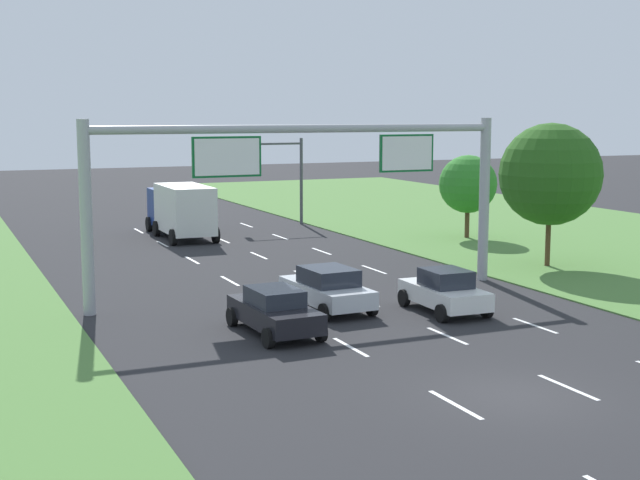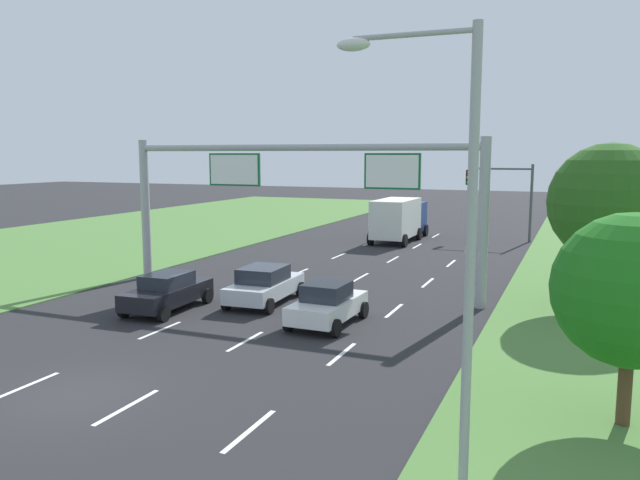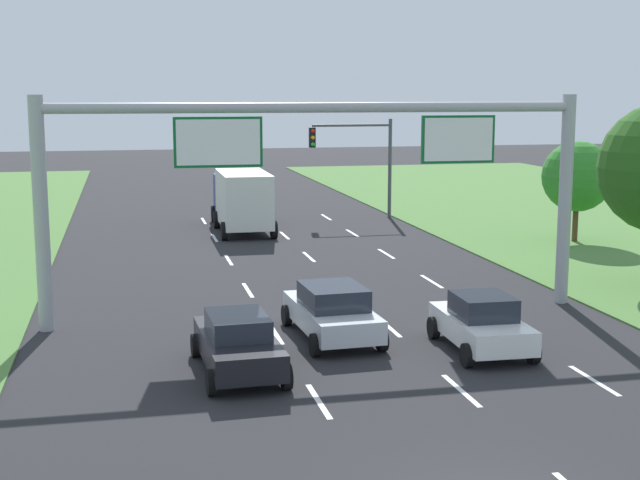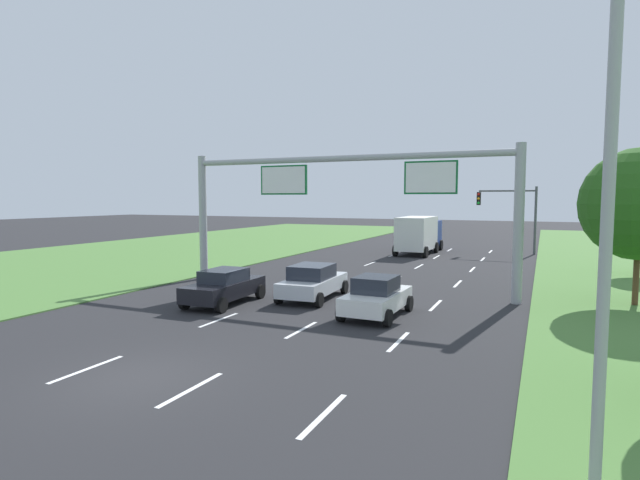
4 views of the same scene
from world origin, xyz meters
The scene contains 12 objects.
ground_plane centered at (0.00, 0.00, 0.00)m, with size 200.00×200.00×0.00m, color #262628.
lane_dashes_inner_left centered at (-1.75, 9.00, 0.00)m, with size 0.14×56.40×0.01m.
lane_dashes_inner_right centered at (1.75, 9.00, 0.00)m, with size 0.14×56.40×0.01m.
lane_dashes_slip centered at (5.25, 9.00, 0.00)m, with size 0.14×56.40×0.01m.
car_near_red centered at (-0.22, 11.17, 0.80)m, with size 2.32×4.57×1.58m.
car_lead_silver centered at (3.52, 9.05, 0.78)m, with size 2.12×3.95×1.59m.
car_mid_lane centered at (-3.29, 8.56, 0.77)m, with size 2.16×4.37×1.52m.
box_truck centered at (-0.12, 32.10, 1.68)m, with size 2.75×7.51×3.10m.
sign_gantry centered at (0.10, 13.83, 4.87)m, with size 17.24×0.44×7.00m.
traffic_light_mast centered at (6.82, 35.13, 3.87)m, with size 4.76×0.49×5.60m.
street_lamp centered at (9.87, -0.94, 5.08)m, with size 2.61×0.32×8.50m.
roadside_tree_mid centered at (13.07, 15.35, 4.37)m, with size 4.77×4.77×6.76m.
Camera 4 is at (9.40, -9.41, 4.60)m, focal length 28.00 mm.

